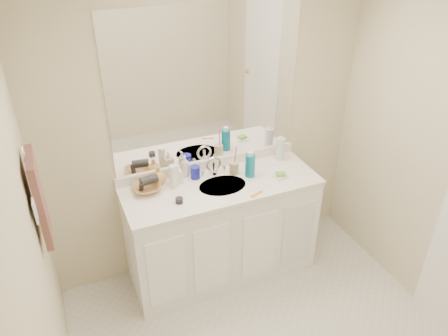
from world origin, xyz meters
TOP-DOWN VIEW (x-y plane):
  - wall_back at (0.00, 1.30)m, footprint 2.60×0.02m
  - wall_left at (-1.30, 0.00)m, footprint 0.02×2.60m
  - vanity_cabinet at (0.00, 1.02)m, footprint 1.50×0.55m
  - countertop at (0.00, 1.02)m, footprint 1.52×0.57m
  - backsplash at (0.00, 1.29)m, footprint 1.52×0.03m
  - sink_basin at (0.00, 1.00)m, footprint 0.37×0.37m
  - faucet at (0.00, 1.18)m, footprint 0.02×0.02m
  - mirror at (0.00, 1.29)m, footprint 1.48×0.01m
  - blue_mug at (-0.15, 1.19)m, footprint 0.10×0.10m
  - tan_cup at (0.15, 1.13)m, footprint 0.08×0.08m
  - toothbrush at (0.16, 1.13)m, footprint 0.02×0.04m
  - mouthwash_bottle at (0.25, 1.05)m, footprint 0.08×0.08m
  - clear_pump_bottle at (0.60, 1.19)m, footprint 0.09×0.09m
  - soap_dish at (0.47, 0.94)m, footprint 0.13×0.11m
  - green_soap at (0.47, 0.94)m, footprint 0.08×0.07m
  - orange_comb at (0.18, 0.79)m, footprint 0.12×0.06m
  - dark_jar at (-0.37, 0.92)m, footprint 0.07×0.07m
  - extra_white_bottle at (-0.34, 1.13)m, footprint 0.07×0.07m
  - soap_bottle_white at (-0.21, 1.25)m, footprint 0.08×0.08m
  - soap_bottle_cream at (-0.30, 1.18)m, footprint 0.07×0.07m
  - soap_bottle_yellow at (-0.44, 1.22)m, footprint 0.14×0.14m
  - wicker_basket at (-0.55, 1.16)m, footprint 0.22×0.22m
  - hair_dryer at (-0.53, 1.16)m, footprint 0.14×0.08m
  - towel_ring at (-1.27, 0.77)m, footprint 0.01×0.11m
  - hand_towel at (-1.25, 0.77)m, footprint 0.04×0.32m
  - switch_plate at (-1.27, 0.57)m, footprint 0.01×0.08m

SIDE VIEW (x-z plane):
  - vanity_cabinet at x=0.00m, z-range 0.00..0.85m
  - countertop at x=0.00m, z-range 0.85..0.88m
  - sink_basin at x=0.00m, z-range 0.86..0.88m
  - orange_comb at x=0.18m, z-range 0.88..0.88m
  - soap_dish at x=0.47m, z-range 0.88..0.89m
  - dark_jar at x=-0.37m, z-range 0.88..0.92m
  - green_soap at x=0.47m, z-range 0.89..0.92m
  - wicker_basket at x=-0.55m, z-range 0.88..0.93m
  - backsplash at x=0.00m, z-range 0.88..0.96m
  - tan_cup at x=0.15m, z-range 0.88..0.98m
  - blue_mug at x=-0.15m, z-range 0.88..0.98m
  - faucet at x=0.00m, z-range 0.88..0.99m
  - soap_bottle_yellow at x=-0.44m, z-range 0.88..1.03m
  - soap_bottle_cream at x=-0.30m, z-range 0.88..1.04m
  - soap_bottle_white at x=-0.21m, z-range 0.88..1.05m
  - hair_dryer at x=-0.53m, z-range 0.94..1.00m
  - extra_white_bottle at x=-0.34m, z-range 0.88..1.06m
  - mouthwash_bottle at x=0.25m, z-range 0.88..1.06m
  - clear_pump_bottle at x=0.60m, z-range 0.88..1.07m
  - toothbrush at x=0.16m, z-range 0.93..1.13m
  - wall_back at x=0.00m, z-range 0.00..2.40m
  - wall_left at x=-1.30m, z-range 0.00..2.40m
  - hand_towel at x=-1.25m, z-range 0.98..1.52m
  - switch_plate at x=-1.27m, z-range 1.24..1.36m
  - towel_ring at x=-1.27m, z-range 1.49..1.61m
  - mirror at x=0.00m, z-range 0.96..2.16m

